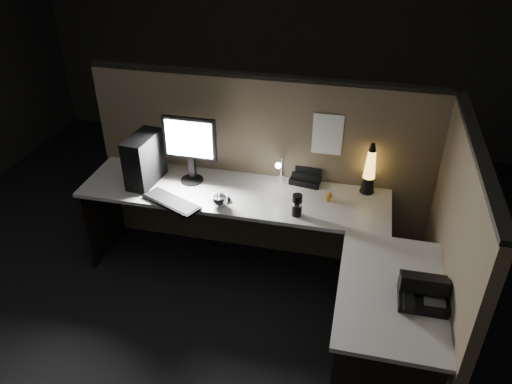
% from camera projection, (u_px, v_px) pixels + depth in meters
% --- Properties ---
extents(floor, '(6.00, 6.00, 0.00)m').
position_uv_depth(floor, '(234.00, 324.00, 3.57)').
color(floor, black).
rests_on(floor, ground).
extents(room_shell, '(6.00, 6.00, 6.00)m').
position_uv_depth(room_shell, '(227.00, 114.00, 2.71)').
color(room_shell, silver).
rests_on(room_shell, ground).
extents(partition_back, '(2.66, 0.06, 1.50)m').
position_uv_depth(partition_back, '(263.00, 170.00, 3.94)').
color(partition_back, brown).
rests_on(partition_back, ground).
extents(partition_right, '(0.06, 1.66, 1.50)m').
position_uv_depth(partition_right, '(448.00, 262.00, 3.00)').
color(partition_right, brown).
rests_on(partition_right, ground).
extents(desk, '(2.60, 1.60, 0.73)m').
position_uv_depth(desk, '(267.00, 242.00, 3.44)').
color(desk, beige).
rests_on(desk, ground).
extents(pc_tower, '(0.20, 0.38, 0.38)m').
position_uv_depth(pc_tower, '(144.00, 159.00, 3.73)').
color(pc_tower, black).
rests_on(pc_tower, desk).
extents(monitor, '(0.40, 0.17, 0.52)m').
position_uv_depth(monitor, '(190.00, 143.00, 3.69)').
color(monitor, black).
rests_on(monitor, desk).
extents(keyboard, '(0.47, 0.32, 0.02)m').
position_uv_depth(keyboard, '(172.00, 202.00, 3.57)').
color(keyboard, black).
rests_on(keyboard, desk).
extents(mouse, '(0.11, 0.09, 0.04)m').
position_uv_depth(mouse, '(225.00, 199.00, 3.59)').
color(mouse, black).
rests_on(mouse, desk).
extents(clip_lamp, '(0.04, 0.18, 0.23)m').
position_uv_depth(clip_lamp, '(280.00, 170.00, 3.72)').
color(clip_lamp, silver).
rests_on(clip_lamp, desk).
extents(organizer, '(0.25, 0.23, 0.17)m').
position_uv_depth(organizer, '(306.00, 176.00, 3.82)').
color(organizer, black).
rests_on(organizer, desk).
extents(lava_lamp, '(0.11, 0.11, 0.40)m').
position_uv_depth(lava_lamp, '(369.00, 172.00, 3.62)').
color(lava_lamp, black).
rests_on(lava_lamp, desk).
extents(travel_mug, '(0.07, 0.07, 0.16)m').
position_uv_depth(travel_mug, '(297.00, 205.00, 3.41)').
color(travel_mug, black).
rests_on(travel_mug, desk).
extents(steel_mug, '(0.12, 0.12, 0.09)m').
position_uv_depth(steel_mug, '(220.00, 201.00, 3.52)').
color(steel_mug, silver).
rests_on(steel_mug, desk).
extents(figurine, '(0.05, 0.05, 0.05)m').
position_uv_depth(figurine, '(329.00, 195.00, 3.58)').
color(figurine, orange).
rests_on(figurine, desk).
extents(pinned_paper, '(0.22, 0.00, 0.31)m').
position_uv_depth(pinned_paper, '(327.00, 135.00, 3.61)').
color(pinned_paper, white).
rests_on(pinned_paper, partition_back).
extents(desk_phone, '(0.26, 0.27, 0.15)m').
position_uv_depth(desk_phone, '(422.00, 292.00, 2.73)').
color(desk_phone, black).
rests_on(desk_phone, desk).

